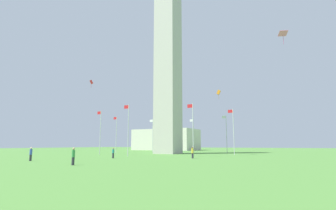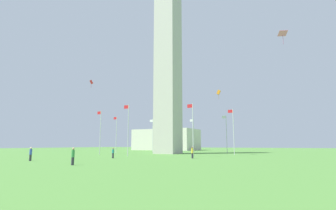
# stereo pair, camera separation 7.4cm
# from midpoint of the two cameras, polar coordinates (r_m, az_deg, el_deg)

# --- Properties ---
(ground_plane) EXTENTS (260.00, 260.00, 0.00)m
(ground_plane) POSITION_cam_midpoint_polar(r_m,az_deg,el_deg) (61.24, -0.04, -10.65)
(ground_plane) COLOR #477A33
(obelisk_monument) EXTENTS (5.16, 5.16, 46.90)m
(obelisk_monument) POSITION_cam_midpoint_polar(r_m,az_deg,el_deg) (64.83, -0.03, 10.54)
(obelisk_monument) COLOR #B7B2A8
(obelisk_monument) RESTS_ON ground
(flagpole_n) EXTENTS (1.12, 0.14, 9.49)m
(flagpole_n) POSITION_cam_midpoint_polar(r_m,az_deg,el_deg) (69.94, -11.36, -6.02)
(flagpole_n) COLOR silver
(flagpole_n) RESTS_ON ground
(flagpole_ne) EXTENTS (1.12, 0.14, 9.49)m
(flagpole_ne) POSITION_cam_midpoint_polar(r_m,az_deg,el_deg) (58.75, -14.72, -5.43)
(flagpole_ne) COLOR silver
(flagpole_ne) RESTS_ON ground
(flagpole_e) EXTENTS (1.12, 0.14, 9.49)m
(flagpole_e) POSITION_cam_midpoint_polar(r_m,az_deg,el_deg) (48.28, -8.81, -4.96)
(flagpole_e) COLOR silver
(flagpole_e) RESTS_ON ground
(flagpole_se) EXTENTS (1.12, 0.14, 9.49)m
(flagpole_se) POSITION_cam_midpoint_polar(r_m,az_deg,el_deg) (46.76, 5.41, -4.91)
(flagpole_se) COLOR silver
(flagpole_se) RESTS_ON ground
(flagpole_s) EXTENTS (1.12, 0.14, 9.49)m
(flagpole_s) POSITION_cam_midpoint_polar(r_m,az_deg,el_deg) (55.70, 14.12, -5.29)
(flagpole_s) COLOR silver
(flagpole_s) RESTS_ON ground
(flagpole_sw) EXTENTS (1.12, 0.14, 9.49)m
(flagpole_sw) POSITION_cam_midpoint_polar(r_m,az_deg,el_deg) (67.40, 12.66, -5.89)
(flagpole_sw) COLOR silver
(flagpole_sw) RESTS_ON ground
(flagpole_w) EXTENTS (1.12, 0.14, 9.49)m
(flagpole_w) POSITION_cam_midpoint_polar(r_m,az_deg,el_deg) (75.25, 5.53, -6.33)
(flagpole_w) COLOR silver
(flagpole_w) RESTS_ON ground
(flagpole_nw) EXTENTS (1.12, 0.14, 9.49)m
(flagpole_nw) POSITION_cam_midpoint_polar(r_m,az_deg,el_deg) (76.21, -3.45, -6.38)
(flagpole_nw) COLOR silver
(flagpole_nw) RESTS_ON ground
(person_teal_shirt) EXTENTS (0.32, 0.32, 1.60)m
(person_teal_shirt) POSITION_cam_midpoint_polar(r_m,az_deg,el_deg) (41.68, -12.01, -10.29)
(person_teal_shirt) COLOR #2D2D38
(person_teal_shirt) RESTS_ON ground
(person_blue_shirt) EXTENTS (0.32, 0.32, 1.76)m
(person_blue_shirt) POSITION_cam_midpoint_polar(r_m,az_deg,el_deg) (38.41, -27.97, -9.51)
(person_blue_shirt) COLOR #2D2D38
(person_blue_shirt) RESTS_ON ground
(person_yellow_shirt) EXTENTS (0.32, 0.32, 1.77)m
(person_yellow_shirt) POSITION_cam_midpoint_polar(r_m,az_deg,el_deg) (40.46, 5.35, -10.37)
(person_yellow_shirt) COLOR #2D2D38
(person_yellow_shirt) RESTS_ON ground
(person_green_shirt) EXTENTS (0.32, 0.32, 1.79)m
(person_green_shirt) POSITION_cam_midpoint_polar(r_m,az_deg,el_deg) (28.86, -20.17, -10.55)
(person_green_shirt) COLOR #2D2D38
(person_green_shirt) RESTS_ON ground
(kite_pink_diamond) EXTENTS (1.23, 1.20, 1.52)m
(kite_pink_diamond) POSITION_cam_midpoint_polar(r_m,az_deg,el_deg) (33.88, 23.88, 14.11)
(kite_pink_diamond) COLOR pink
(kite_orange_box) EXTENTS (0.93, 0.61, 2.03)m
(kite_orange_box) POSITION_cam_midpoint_polar(r_m,az_deg,el_deg) (57.55, 11.03, 2.76)
(kite_orange_box) COLOR orange
(kite_red_box) EXTENTS (0.85, 0.84, 1.66)m
(kite_red_box) POSITION_cam_midpoint_polar(r_m,az_deg,el_deg) (57.76, -16.53, 4.86)
(kite_red_box) COLOR red
(distant_building) EXTENTS (23.55, 13.45, 7.89)m
(distant_building) POSITION_cam_midpoint_polar(r_m,az_deg,el_deg) (101.72, -0.44, -7.65)
(distant_building) COLOR beige
(distant_building) RESTS_ON ground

